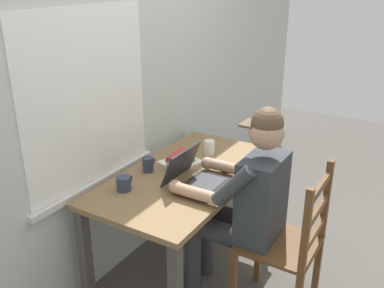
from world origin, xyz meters
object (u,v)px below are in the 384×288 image
object	(u,v)px
laptop	(195,177)
book_stack_main	(181,160)
computer_mouse	(226,168)
coffee_mug_dark	(148,164)
coffee_mug_spare	(124,183)
desk	(187,186)
seated_person	(245,198)
wooden_chair	(288,245)
coffee_mug_white	(209,147)

from	to	relation	value
laptop	book_stack_main	bearing A→B (deg)	49.67
computer_mouse	coffee_mug_dark	world-z (taller)	coffee_mug_dark
coffee_mug_spare	book_stack_main	xyz separation A→B (m)	(0.45, -0.11, 0.00)
desk	seated_person	world-z (taller)	seated_person
coffee_mug_dark	coffee_mug_spare	distance (m)	0.28
seated_person	coffee_mug_spare	distance (m)	0.71
coffee_mug_spare	book_stack_main	distance (m)	0.47
seated_person	computer_mouse	xyz separation A→B (m)	(0.25, 0.24, 0.03)
coffee_mug_dark	laptop	bearing A→B (deg)	-91.67
wooden_chair	book_stack_main	world-z (taller)	wooden_chair
seated_person	wooden_chair	bearing A→B (deg)	-90.00
computer_mouse	laptop	bearing A→B (deg)	165.13
laptop	computer_mouse	distance (m)	0.29
seated_person	laptop	size ratio (longest dim) A/B	3.83
desk	computer_mouse	bearing A→B (deg)	-50.27
wooden_chair	desk	bearing A→B (deg)	83.17
desk	coffee_mug_dark	xyz separation A→B (m)	(-0.11, 0.23, 0.14)
desk	coffee_mug_white	world-z (taller)	coffee_mug_white
coffee_mug_white	book_stack_main	xyz separation A→B (m)	(-0.28, 0.06, -0.00)
desk	coffee_mug_spare	xyz separation A→B (m)	(-0.39, 0.20, 0.14)
seated_person	wooden_chair	world-z (taller)	seated_person
laptop	coffee_mug_spare	world-z (taller)	laptop
coffee_mug_dark	book_stack_main	bearing A→B (deg)	-39.50
desk	laptop	size ratio (longest dim) A/B	4.17
coffee_mug_dark	coffee_mug_spare	xyz separation A→B (m)	(-0.28, -0.03, -0.01)
computer_mouse	coffee_mug_white	size ratio (longest dim) A/B	0.90
coffee_mug_spare	seated_person	bearing A→B (deg)	-64.75
wooden_chair	coffee_mug_white	size ratio (longest dim) A/B	8.60
desk	computer_mouse	distance (m)	0.28
coffee_mug_white	coffee_mug_dark	size ratio (longest dim) A/B	1.01
seated_person	coffee_mug_white	size ratio (longest dim) A/B	11.33
desk	coffee_mug_spare	bearing A→B (deg)	152.76
computer_mouse	coffee_mug_white	xyz separation A→B (m)	(0.18, 0.23, 0.03)
wooden_chair	book_stack_main	distance (m)	0.88
wooden_chair	coffee_mug_dark	world-z (taller)	wooden_chair
seated_person	wooden_chair	distance (m)	0.36
coffee_mug_white	book_stack_main	size ratio (longest dim) A/B	0.54
computer_mouse	coffee_mug_dark	size ratio (longest dim) A/B	0.90
desk	computer_mouse	world-z (taller)	computer_mouse
desk	wooden_chair	distance (m)	0.74
wooden_chair	coffee_mug_white	distance (m)	0.91
coffee_mug_spare	book_stack_main	bearing A→B (deg)	-13.61
computer_mouse	coffee_mug_spare	xyz separation A→B (m)	(-0.55, 0.40, 0.03)
wooden_chair	coffee_mug_white	xyz separation A→B (m)	(0.43, 0.75, 0.29)
seated_person	coffee_mug_dark	bearing A→B (deg)	91.72
wooden_chair	coffee_mug_spare	bearing A→B (deg)	108.15
desk	coffee_mug_dark	world-z (taller)	coffee_mug_dark
coffee_mug_white	coffee_mug_dark	bearing A→B (deg)	155.85
wooden_chair	coffee_mug_spare	xyz separation A→B (m)	(-0.30, 0.92, 0.28)
coffee_mug_spare	laptop	bearing A→B (deg)	-49.90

